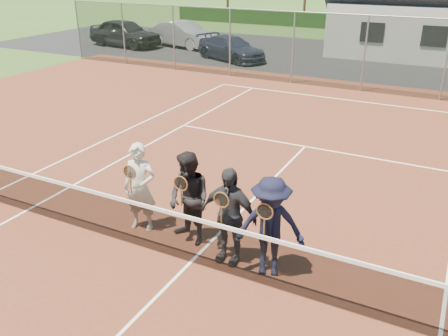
{
  "coord_description": "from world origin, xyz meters",
  "views": [
    {
      "loc": [
        3.75,
        -6.0,
        4.98
      ],
      "look_at": [
        -0.11,
        1.5,
        1.25
      ],
      "focal_mm": 38.0,
      "sensor_mm": 36.0,
      "label": 1
    }
  ],
  "objects_px": {
    "tennis_net": "(190,237)",
    "player_c": "(229,215)",
    "car_a": "(125,33)",
    "player_d": "(270,227)",
    "car_b": "(183,34)",
    "player_a": "(140,187)",
    "player_b": "(189,199)",
    "car_c": "(231,48)"
  },
  "relations": [
    {
      "from": "tennis_net",
      "to": "player_b",
      "type": "bearing_deg",
      "value": 121.47
    },
    {
      "from": "tennis_net",
      "to": "car_c",
      "type": "bearing_deg",
      "value": 114.29
    },
    {
      "from": "car_a",
      "to": "player_a",
      "type": "height_order",
      "value": "player_a"
    },
    {
      "from": "player_b",
      "to": "player_a",
      "type": "bearing_deg",
      "value": -178.45
    },
    {
      "from": "car_a",
      "to": "car_c",
      "type": "distance_m",
      "value": 7.81
    },
    {
      "from": "car_b",
      "to": "player_b",
      "type": "distance_m",
      "value": 22.04
    },
    {
      "from": "tennis_net",
      "to": "player_b",
      "type": "distance_m",
      "value": 0.81
    },
    {
      "from": "player_a",
      "to": "player_b",
      "type": "bearing_deg",
      "value": 1.55
    },
    {
      "from": "player_b",
      "to": "car_b",
      "type": "bearing_deg",
      "value": 122.09
    },
    {
      "from": "car_a",
      "to": "tennis_net",
      "type": "xyz_separation_m",
      "value": [
        15.42,
        -17.85,
        -0.28
      ]
    },
    {
      "from": "player_a",
      "to": "player_c",
      "type": "distance_m",
      "value": 2.03
    },
    {
      "from": "tennis_net",
      "to": "player_b",
      "type": "height_order",
      "value": "player_b"
    },
    {
      "from": "car_a",
      "to": "player_a",
      "type": "bearing_deg",
      "value": -133.77
    },
    {
      "from": "car_b",
      "to": "player_a",
      "type": "xyz_separation_m",
      "value": [
        10.61,
        -18.7,
        0.16
      ]
    },
    {
      "from": "tennis_net",
      "to": "car_a",
      "type": "bearing_deg",
      "value": 130.82
    },
    {
      "from": "player_c",
      "to": "car_a",
      "type": "bearing_deg",
      "value": 132.45
    },
    {
      "from": "car_a",
      "to": "tennis_net",
      "type": "height_order",
      "value": "car_a"
    },
    {
      "from": "car_c",
      "to": "tennis_net",
      "type": "distance_m",
      "value": 18.61
    },
    {
      "from": "car_a",
      "to": "player_b",
      "type": "bearing_deg",
      "value": -131.58
    },
    {
      "from": "player_b",
      "to": "car_a",
      "type": "bearing_deg",
      "value": 131.11
    },
    {
      "from": "player_d",
      "to": "car_a",
      "type": "bearing_deg",
      "value": 133.77
    },
    {
      "from": "car_a",
      "to": "player_d",
      "type": "relative_size",
      "value": 2.67
    },
    {
      "from": "car_a",
      "to": "player_b",
      "type": "height_order",
      "value": "player_b"
    },
    {
      "from": "player_b",
      "to": "player_c",
      "type": "bearing_deg",
      "value": -13.43
    },
    {
      "from": "player_c",
      "to": "player_d",
      "type": "bearing_deg",
      "value": -2.28
    },
    {
      "from": "car_b",
      "to": "player_c",
      "type": "distance_m",
      "value": 22.73
    },
    {
      "from": "car_b",
      "to": "player_b",
      "type": "height_order",
      "value": "player_b"
    },
    {
      "from": "car_a",
      "to": "player_c",
      "type": "height_order",
      "value": "player_c"
    },
    {
      "from": "car_c",
      "to": "player_b",
      "type": "xyz_separation_m",
      "value": [
        7.28,
        -16.35,
        0.3
      ]
    },
    {
      "from": "player_a",
      "to": "player_c",
      "type": "relative_size",
      "value": 1.0
    },
    {
      "from": "player_a",
      "to": "player_d",
      "type": "distance_m",
      "value": 2.82
    },
    {
      "from": "car_a",
      "to": "player_c",
      "type": "distance_m",
      "value": 23.66
    },
    {
      "from": "car_b",
      "to": "car_c",
      "type": "bearing_deg",
      "value": -104.38
    },
    {
      "from": "player_a",
      "to": "player_b",
      "type": "distance_m",
      "value": 1.1
    },
    {
      "from": "car_b",
      "to": "player_c",
      "type": "xyz_separation_m",
      "value": [
        12.64,
        -18.9,
        0.16
      ]
    },
    {
      "from": "car_a",
      "to": "player_c",
      "type": "bearing_deg",
      "value": -130.25
    },
    {
      "from": "tennis_net",
      "to": "player_d",
      "type": "distance_m",
      "value": 1.43
    },
    {
      "from": "player_b",
      "to": "player_c",
      "type": "relative_size",
      "value": 1.0
    },
    {
      "from": "car_c",
      "to": "player_d",
      "type": "distance_m",
      "value": 18.88
    },
    {
      "from": "car_b",
      "to": "player_d",
      "type": "distance_m",
      "value": 23.2
    },
    {
      "from": "player_c",
      "to": "player_d",
      "type": "distance_m",
      "value": 0.79
    },
    {
      "from": "tennis_net",
      "to": "player_c",
      "type": "height_order",
      "value": "player_c"
    }
  ]
}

